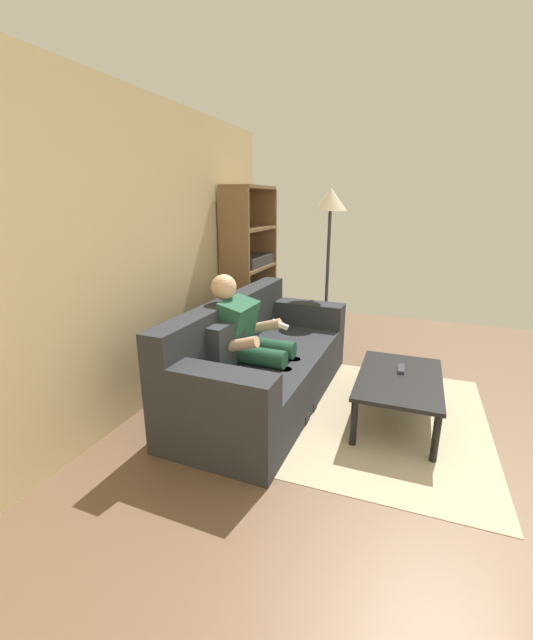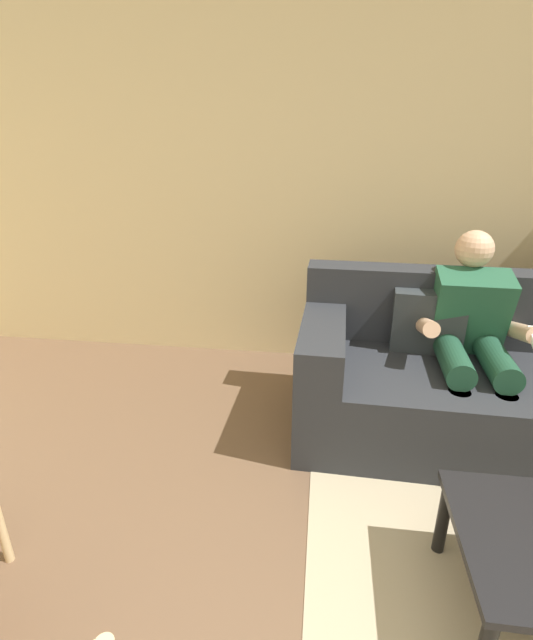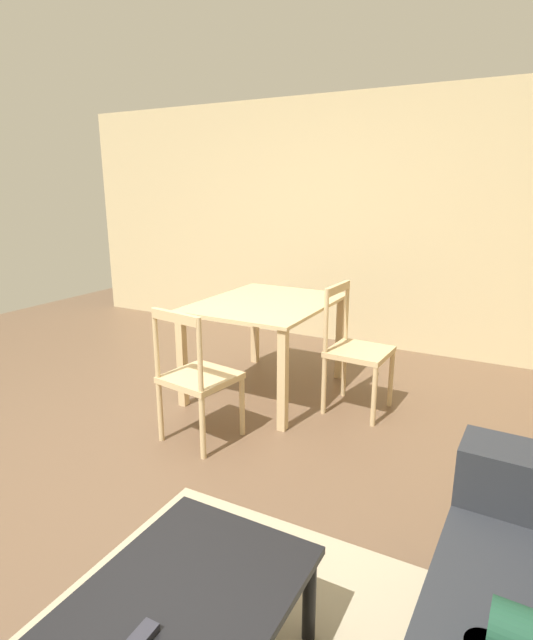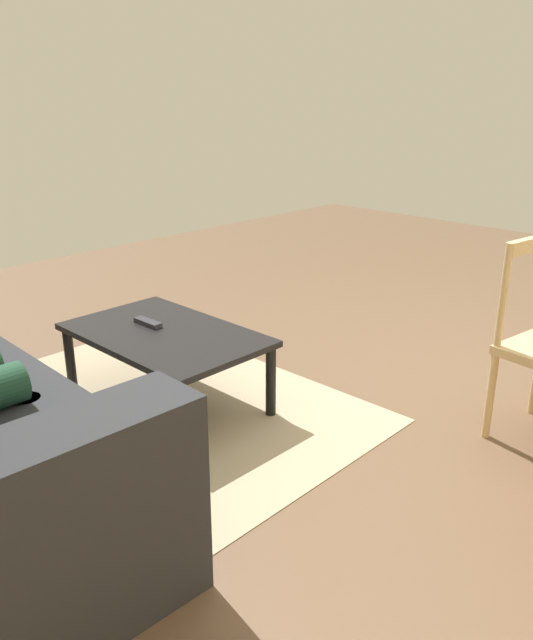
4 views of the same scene
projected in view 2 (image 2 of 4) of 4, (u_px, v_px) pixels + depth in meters
name	position (u px, v px, depth m)	size (l,w,h in m)	color
wall_back	(319.00, 190.00, 3.22)	(6.00, 0.12, 2.52)	#D1BC8C
couch	(490.00, 382.00, 2.60)	(2.18, 0.98, 0.89)	#282B30
person_lounging	(471.00, 336.00, 2.55)	(0.60, 0.89, 1.13)	#23563D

